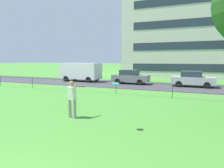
% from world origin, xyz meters
% --- Properties ---
extents(street_strip, '(80.00, 6.90, 0.01)m').
position_xyz_m(street_strip, '(0.00, 18.63, 0.00)').
color(street_strip, '#424247').
rests_on(street_strip, ground).
extents(park_fence, '(37.59, 0.04, 1.00)m').
position_xyz_m(park_fence, '(0.00, 12.27, 0.67)').
color(park_fence, '#232328').
rests_on(park_fence, ground).
extents(person_thrower, '(0.65, 0.75, 1.69)m').
position_xyz_m(person_thrower, '(-1.61, 5.63, 0.91)').
color(person_thrower, gray).
rests_on(person_thrower, ground).
extents(frisbee, '(0.38, 0.38, 0.05)m').
position_xyz_m(frisbee, '(0.81, 4.89, 1.76)').
color(frisbee, '#2DB2C6').
extents(panel_van_far_left, '(5.07, 2.24, 2.24)m').
position_xyz_m(panel_van_far_left, '(-9.55, 19.33, 1.27)').
color(panel_van_far_left, white).
rests_on(panel_van_far_left, ground).
extents(car_grey_center, '(4.01, 1.83, 1.54)m').
position_xyz_m(car_grey_center, '(-3.11, 19.17, 0.78)').
color(car_grey_center, slate).
rests_on(car_grey_center, ground).
extents(car_silver_far_right, '(4.03, 1.87, 1.54)m').
position_xyz_m(car_silver_far_right, '(3.26, 19.15, 0.78)').
color(car_silver_far_right, '#B7BABF').
rests_on(car_silver_far_right, ground).
extents(apartment_building_background, '(24.62, 15.51, 18.71)m').
position_xyz_m(apartment_building_background, '(4.83, 35.50, 9.36)').
color(apartment_building_background, beige).
rests_on(apartment_building_background, ground).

